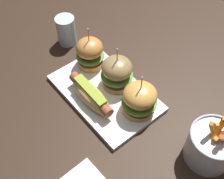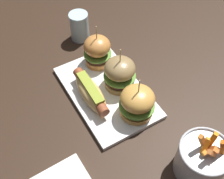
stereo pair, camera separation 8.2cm
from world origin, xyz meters
name	(u,v)px [view 1 (the left image)]	position (x,y,z in m)	size (l,w,h in m)	color
ground_plane	(105,94)	(0.00, 0.00, 0.00)	(3.00, 3.00, 0.00)	black
platter_main	(105,93)	(0.00, 0.00, 0.01)	(0.33, 0.20, 0.01)	white
hot_dog	(90,94)	(0.00, -0.05, 0.04)	(0.18, 0.06, 0.05)	#DBB365
slider_left	(90,53)	(-0.12, 0.03, 0.06)	(0.09, 0.09, 0.15)	#C37D3C
slider_center	(116,72)	(0.00, 0.05, 0.07)	(0.10, 0.10, 0.15)	olive
slider_right	(140,99)	(0.11, 0.03, 0.06)	(0.10, 0.10, 0.14)	gold
fries_bucket	(211,145)	(0.32, 0.08, 0.05)	(0.12, 0.12, 0.15)	#B7BABF
water_glass	(66,31)	(-0.27, 0.05, 0.05)	(0.06, 0.06, 0.10)	silver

